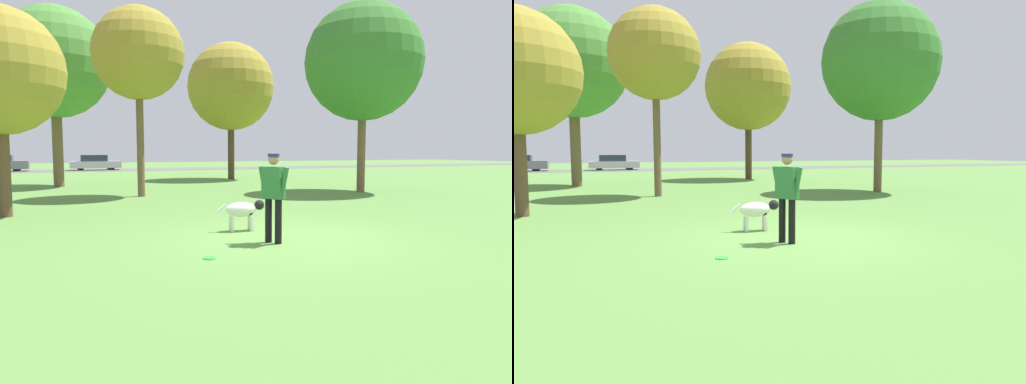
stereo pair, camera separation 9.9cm
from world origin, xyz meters
The scene contains 10 objects.
ground_plane centered at (0.00, 0.00, 0.00)m, with size 120.00×120.00×0.00m, color #56843D.
far_road_strip centered at (0.00, 34.36, 0.01)m, with size 120.00×6.00×0.01m.
person centered at (-0.30, -0.30, 0.99)m, with size 0.43×0.61×1.67m.
dog centered at (-0.36, 1.13, 0.45)m, with size 1.05×0.38×0.66m.
frisbee centered at (-1.75, -1.05, 0.01)m, with size 0.21×0.21×0.02m.
tree_far_left centered at (-4.37, 15.69, 5.79)m, with size 5.14×5.14×8.39m.
tree_far_right centered at (5.08, 17.95, 5.46)m, with size 5.11×5.11×8.03m.
tree_mid_center centered at (-1.37, 9.47, 5.24)m, with size 3.37×3.37×6.95m.
tree_near_right centered at (7.44, 8.06, 5.32)m, with size 4.80×4.80×7.74m.
parked_car_silver centered at (-1.94, 34.34, 0.64)m, with size 4.25×1.88×1.33m.
Camera 1 is at (-3.73, -7.98, 1.73)m, focal length 32.00 mm.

